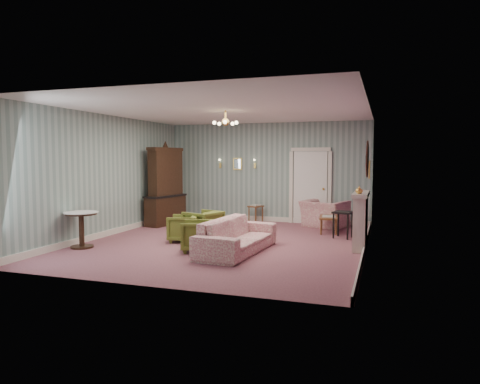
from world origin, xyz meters
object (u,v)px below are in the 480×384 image
(dresser, at_px, (165,184))
(sofa_chintz, at_px, (237,230))
(olive_chair_a, at_px, (199,234))
(coffee_table, at_px, (329,224))
(olive_chair_b, at_px, (184,227))
(pedestal_table, at_px, (82,230))
(olive_chair_c, at_px, (203,224))
(fireplace, at_px, (361,220))
(wingback_chair, at_px, (325,209))
(side_table_black, at_px, (343,225))

(dresser, bearing_deg, sofa_chintz, -31.95)
(olive_chair_a, xyz_separation_m, dresser, (-2.32, 2.97, 0.80))
(coffee_table, bearing_deg, dresser, -178.87)
(olive_chair_b, distance_m, pedestal_table, 2.15)
(olive_chair_a, distance_m, olive_chair_b, 1.12)
(olive_chair_c, xyz_separation_m, pedestal_table, (-2.03, -1.67, 0.01))
(sofa_chintz, bearing_deg, fireplace, -56.45)
(olive_chair_a, relative_size, coffee_table, 0.85)
(olive_chair_b, xyz_separation_m, wingback_chair, (2.72, 3.12, 0.15))
(dresser, xyz_separation_m, pedestal_table, (-0.13, -3.44, -0.77))
(side_table_black, bearing_deg, pedestal_table, -150.78)
(wingback_chair, bearing_deg, olive_chair_a, 84.39)
(pedestal_table, bearing_deg, coffee_table, 37.16)
(olive_chair_a, bearing_deg, olive_chair_c, -179.04)
(olive_chair_a, relative_size, side_table_black, 1.09)
(coffee_table, relative_size, side_table_black, 1.29)
(olive_chair_a, relative_size, fireplace, 0.49)
(side_table_black, bearing_deg, olive_chair_c, -159.08)
(fireplace, height_order, coffee_table, fireplace)
(dresser, distance_m, pedestal_table, 3.53)
(coffee_table, distance_m, pedestal_table, 5.84)
(olive_chair_a, relative_size, sofa_chintz, 0.30)
(dresser, bearing_deg, coffee_table, 11.60)
(wingback_chair, relative_size, fireplace, 0.79)
(sofa_chintz, xyz_separation_m, pedestal_table, (-3.21, -0.62, -0.07))
(olive_chair_b, height_order, fireplace, fireplace)
(coffee_table, bearing_deg, pedestal_table, -142.84)
(olive_chair_c, height_order, side_table_black, olive_chair_c)
(olive_chair_c, bearing_deg, dresser, -113.27)
(sofa_chintz, height_order, pedestal_table, sofa_chintz)
(pedestal_table, bearing_deg, sofa_chintz, 10.94)
(sofa_chintz, distance_m, wingback_chair, 3.99)
(fireplace, bearing_deg, pedestal_table, -161.07)
(sofa_chintz, height_order, coffee_table, sofa_chintz)
(sofa_chintz, xyz_separation_m, side_table_black, (1.85, 2.21, -0.13))
(olive_chair_a, distance_m, pedestal_table, 2.50)
(olive_chair_a, height_order, sofa_chintz, sofa_chintz)
(wingback_chair, bearing_deg, olive_chair_c, 69.82)
(fireplace, bearing_deg, olive_chair_b, -171.20)
(pedestal_table, bearing_deg, fireplace, 18.93)
(olive_chair_a, bearing_deg, fireplace, 96.69)
(side_table_black, bearing_deg, olive_chair_b, -155.46)
(olive_chair_b, bearing_deg, dresser, -156.68)
(olive_chair_c, distance_m, fireplace, 3.49)
(olive_chair_a, xyz_separation_m, wingback_chair, (1.98, 3.96, 0.14))
(wingback_chair, height_order, dresser, dresser)
(sofa_chintz, distance_m, side_table_black, 2.89)
(olive_chair_b, distance_m, sofa_chintz, 1.65)
(olive_chair_c, height_order, fireplace, fireplace)
(sofa_chintz, bearing_deg, wingback_chair, -13.23)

